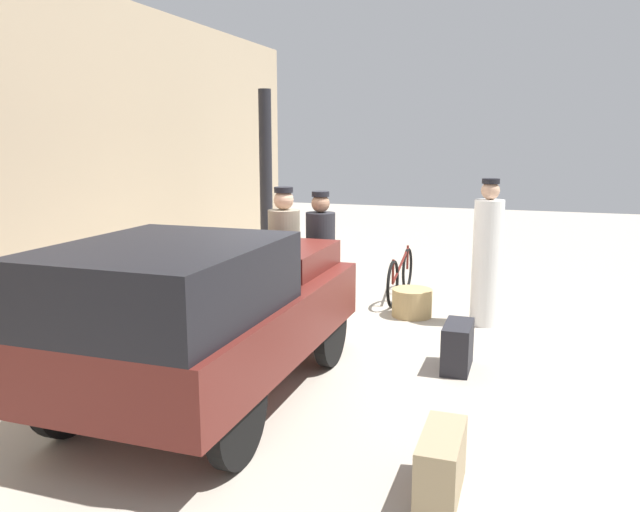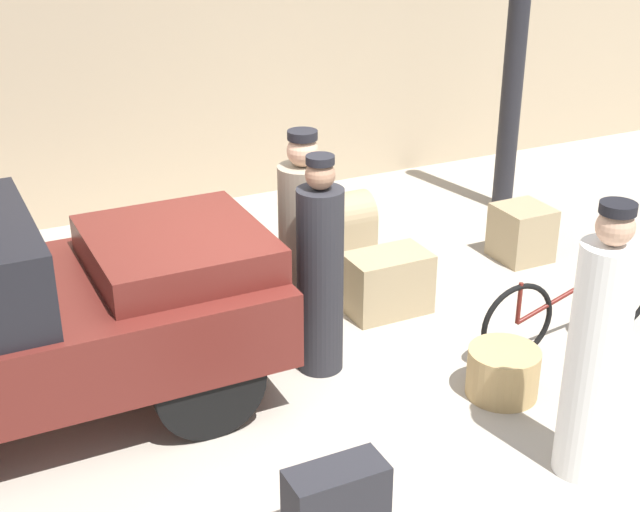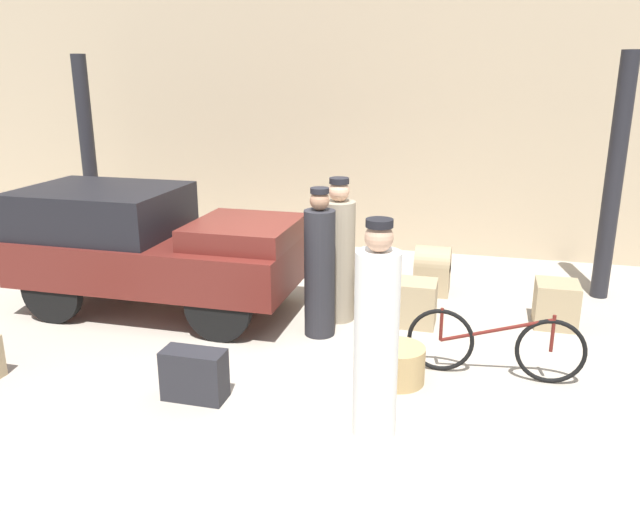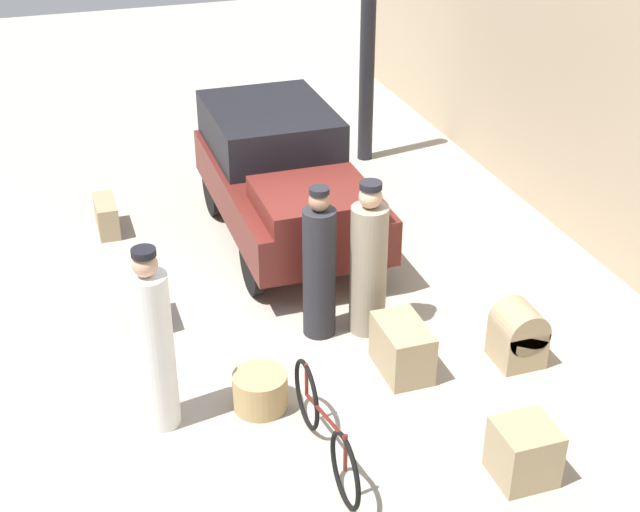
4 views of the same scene
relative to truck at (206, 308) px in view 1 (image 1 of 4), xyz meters
name	(u,v)px [view 1 (image 1 of 4)]	position (x,y,z in m)	size (l,w,h in m)	color
ground_plane	(330,338)	(2.11, -0.47, -0.88)	(30.00, 30.00, 0.00)	#A89E8E
station_building_facade	(42,146)	(2.11, 3.60, 1.37)	(16.00, 0.15, 4.50)	tan
canopy_pillar_right	(266,181)	(5.68, 1.92, 0.73)	(0.23, 0.23, 3.21)	black
truck	(206,308)	(0.00, 0.00, 0.00)	(3.50, 1.67, 1.55)	black
bicycle	(400,275)	(4.26, -0.87, -0.53)	(1.73, 0.04, 0.71)	black
wicker_basket	(412,303)	(3.35, -1.22, -0.69)	(0.53, 0.53, 0.37)	tan
porter_lifting_near_truck	(487,258)	(3.28, -2.17, -0.02)	(0.37, 0.37, 1.87)	white
conductor_in_dark_uniform	(284,263)	(2.41, 0.24, -0.07)	(0.40, 0.40, 1.76)	gray
porter_standing_middle	(321,268)	(2.30, -0.28, -0.08)	(0.35, 0.35, 1.73)	#232328
suitcase_tan_flat	(317,264)	(4.99, 0.69, -0.61)	(0.49, 0.50, 0.54)	#9E8966
trunk_umber_medium	(303,289)	(3.24, 0.30, -0.60)	(0.72, 0.45, 0.55)	#9E8966
suitcase_small_leather	(458,346)	(1.55, -2.03, -0.64)	(0.59, 0.27, 0.48)	#232328
trunk_barrel_dark	(233,276)	(3.45, 1.50, -0.55)	(0.48, 0.47, 0.67)	#9E8966
trunk_wicker_pale	(441,464)	(-0.85, -2.20, -0.66)	(0.68, 0.26, 0.44)	#9E8966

